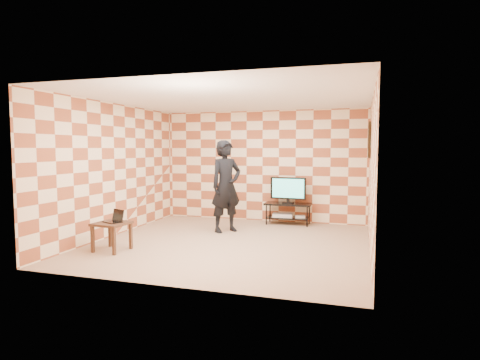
{
  "coord_description": "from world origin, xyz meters",
  "views": [
    {
      "loc": [
        2.34,
        -7.07,
        1.79
      ],
      "look_at": [
        0.0,
        0.6,
        1.15
      ],
      "focal_mm": 30.0,
      "sensor_mm": 36.0,
      "label": 1
    }
  ],
  "objects_px": {
    "tv_stand": "(288,209)",
    "person": "(226,186)",
    "side_table": "(112,227)",
    "tv": "(288,189)"
  },
  "relations": [
    {
      "from": "tv_stand",
      "to": "person",
      "type": "xyz_separation_m",
      "value": [
        -1.12,
        -1.21,
        0.61
      ]
    },
    {
      "from": "tv",
      "to": "person",
      "type": "height_order",
      "value": "person"
    },
    {
      "from": "tv_stand",
      "to": "person",
      "type": "relative_size",
      "value": 0.55
    },
    {
      "from": "tv",
      "to": "side_table",
      "type": "distance_m",
      "value": 4.18
    },
    {
      "from": "tv_stand",
      "to": "side_table",
      "type": "relative_size",
      "value": 1.86
    },
    {
      "from": "tv",
      "to": "person",
      "type": "xyz_separation_m",
      "value": [
        -1.12,
        -1.21,
        0.14
      ]
    },
    {
      "from": "side_table",
      "to": "tv_stand",
      "type": "bearing_deg",
      "value": 52.99
    },
    {
      "from": "tv_stand",
      "to": "person",
      "type": "distance_m",
      "value": 1.76
    },
    {
      "from": "side_table",
      "to": "person",
      "type": "height_order",
      "value": "person"
    },
    {
      "from": "tv",
      "to": "tv_stand",
      "type": "bearing_deg",
      "value": 93.51
    }
  ]
}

